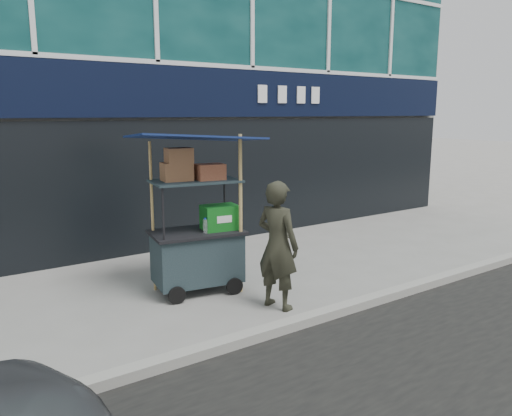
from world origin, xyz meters
TOP-DOWN VIEW (x-y plane):
  - ground at (0.00, 0.00)m, footprint 80.00×80.00m
  - curb at (0.00, -0.20)m, footprint 80.00×0.18m
  - vendor_cart at (-0.48, 1.59)m, footprint 1.86×1.45m
  - vendor_man at (0.07, 0.45)m, footprint 0.56×0.71m

SIDE VIEW (x-z plane):
  - ground at x=0.00m, z-range 0.00..0.00m
  - curb at x=0.00m, z-range 0.00..0.12m
  - vendor_cart at x=-0.48m, z-range -0.34..1.95m
  - vendor_man at x=0.07m, z-range 0.00..1.69m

